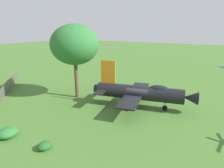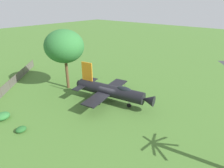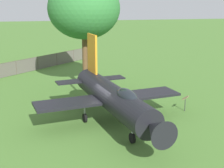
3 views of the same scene
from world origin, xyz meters
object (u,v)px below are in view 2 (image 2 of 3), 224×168
object	(u,v)px
display_jet	(112,91)
shade_tree	(64,46)
shrub_by_tree	(2,116)
shrub_near_fence	(21,129)
info_plaque	(125,82)

from	to	relation	value
display_jet	shade_tree	world-z (taller)	shade_tree
shade_tree	shrub_by_tree	size ratio (longest dim) A/B	5.46
shrub_near_fence	info_plaque	world-z (taller)	info_plaque
shrub_by_tree	display_jet	bearing A→B (deg)	-32.55
shade_tree	shrub_by_tree	bearing A→B (deg)	-172.83
shade_tree	shrub_near_fence	size ratio (longest dim) A/B	8.15
shade_tree	shrub_near_fence	world-z (taller)	shade_tree
shade_tree	shrub_by_tree	xyz separation A→B (m)	(-11.33, -1.42, -6.68)
display_jet	shade_tree	size ratio (longest dim) A/B	1.25
display_jet	shrub_near_fence	bearing A→B (deg)	-117.83
display_jet	shade_tree	xyz separation A→B (m)	(-0.80, 9.17, 5.25)
info_plaque	shrub_near_fence	bearing A→B (deg)	174.45
shade_tree	shrub_near_fence	distance (m)	14.12
shrub_near_fence	info_plaque	bearing A→B (deg)	-5.55
display_jet	shade_tree	distance (m)	10.59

